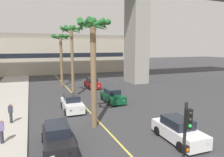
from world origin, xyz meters
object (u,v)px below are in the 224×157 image
Objects in this scene: palm_tree_mid_median at (72,41)px; palm_tree_far_median at (93,45)px; car_queue_fourth at (178,130)px; palm_tree_near_median at (61,45)px; car_queue_third at (72,103)px; car_queue_front at (112,96)px; pedestrian_near_crosswalk at (11,113)px; pedestrian_far_along at (1,131)px; car_queue_second at (92,83)px; car_queue_fifth at (58,138)px; traffic_light_median_near at (186,141)px.

palm_tree_far_median is (-0.34, -10.10, -0.64)m from palm_tree_mid_median.
car_queue_fourth is 0.50× the size of palm_tree_near_median.
car_queue_front is at bearing 16.31° from car_queue_third.
pedestrian_near_crosswalk is (-5.33, -1.93, 0.28)m from car_queue_third.
pedestrian_near_crosswalk is (-10.27, -3.38, 0.28)m from car_queue_front.
car_queue_second is at bearing 56.26° from pedestrian_far_along.
car_queue_fifth is 6.27m from pedestrian_near_crosswalk.
traffic_light_median_near is at bearing -128.15° from car_queue_fourth.
palm_tree_mid_median is 5.49× the size of pedestrian_far_along.
car_queue_front is 12.71m from pedestrian_far_along.
palm_tree_near_median is at bearing 67.70° from pedestrian_near_crosswalk.
car_queue_fourth is 24.08m from palm_tree_near_median.
car_queue_front is at bearing 34.03° from pedestrian_far_along.
car_queue_fifth is (-7.27, -8.87, 0.00)m from car_queue_front.
pedestrian_near_crosswalk reaches higher than car_queue_second.
pedestrian_near_crosswalk reaches higher than car_queue_fifth.
palm_tree_mid_median is at bearing 134.98° from car_queue_front.
car_queue_third is at bearing 72.65° from car_queue_fifth.
palm_tree_far_median is at bearing -25.49° from pedestrian_near_crosswalk.
pedestrian_near_crosswalk is 1.00× the size of pedestrian_far_along.
car_queue_front is 2.54× the size of pedestrian_near_crosswalk.
car_queue_fifth is at bearing -107.35° from car_queue_third.
traffic_light_median_near is at bearing -48.63° from pedestrian_far_along.
palm_tree_near_median is at bearing 85.64° from car_queue_third.
car_queue_fifth is at bearing -105.35° from palm_tree_mid_median.
traffic_light_median_near is at bearing -58.27° from car_queue_fifth.
palm_tree_near_median is at bearing 80.93° from car_queue_fifth.
pedestrian_near_crosswalk reaches higher than car_queue_third.
palm_tree_mid_median is at bearing 77.55° from car_queue_third.
car_queue_fourth is (5.34, -9.34, 0.00)m from car_queue_third.
car_queue_second is 16.87m from palm_tree_far_median.
car_queue_front is 0.49× the size of palm_tree_near_median.
palm_tree_far_median is 8.69m from pedestrian_near_crosswalk.
palm_tree_far_median is at bearing -90.67° from palm_tree_near_median.
palm_tree_mid_median reaches higher than car_queue_front.
palm_tree_mid_median reaches higher than car_queue_third.
pedestrian_near_crosswalk is (-7.05, 12.03, -1.72)m from traffic_light_median_near.
car_queue_second is 16.21m from pedestrian_near_crosswalk.
pedestrian_far_along is at bearing -134.60° from car_queue_third.
car_queue_fifth is at bearing 121.73° from traffic_light_median_near.
pedestrian_near_crosswalk is at bearing -160.09° from car_queue_third.
pedestrian_far_along is at bearing -93.95° from pedestrian_near_crosswalk.
car_queue_front and car_queue_third have the same top height.
pedestrian_far_along is at bearing -172.83° from palm_tree_far_median.
car_queue_third is 7.51m from palm_tree_far_median.
car_queue_third and car_queue_fifth have the same top height.
traffic_light_median_near is 19.68m from palm_tree_mid_median.
car_queue_fourth is 1.00× the size of car_queue_fifth.
car_queue_third is 8.29m from palm_tree_mid_median.
car_queue_second is 19.35m from pedestrian_far_along.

